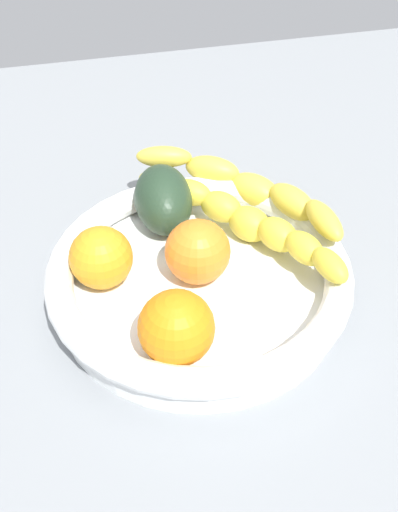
% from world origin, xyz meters
% --- Properties ---
extents(kitchen_counter, '(1.20, 1.20, 0.03)m').
position_xyz_m(kitchen_counter, '(0.00, 0.00, 0.01)').
color(kitchen_counter, gray).
rests_on(kitchen_counter, ground).
extents(fruit_bowl, '(0.29, 0.29, 0.05)m').
position_xyz_m(fruit_bowl, '(0.00, 0.00, 0.06)').
color(fruit_bowl, white).
rests_on(fruit_bowl, kitchen_counter).
extents(banana_draped_left, '(0.17, 0.20, 0.05)m').
position_xyz_m(banana_draped_left, '(0.08, 0.09, 0.08)').
color(banana_draped_left, yellow).
rests_on(banana_draped_left, fruit_bowl).
extents(banana_draped_right, '(0.16, 0.21, 0.05)m').
position_xyz_m(banana_draped_right, '(0.06, 0.04, 0.08)').
color(banana_draped_right, yellow).
rests_on(banana_draped_right, fruit_bowl).
extents(orange_front, '(0.06, 0.06, 0.06)m').
position_xyz_m(orange_front, '(-0.09, 0.02, 0.08)').
color(orange_front, orange).
rests_on(orange_front, fruit_bowl).
extents(orange_mid_left, '(0.06, 0.06, 0.06)m').
position_xyz_m(orange_mid_left, '(-0.04, -0.08, 0.09)').
color(orange_mid_left, orange).
rests_on(orange_mid_left, fruit_bowl).
extents(orange_mid_right, '(0.06, 0.06, 0.06)m').
position_xyz_m(orange_mid_right, '(0.00, 0.01, 0.08)').
color(orange_mid_right, orange).
rests_on(orange_mid_right, fruit_bowl).
extents(avocado_dark, '(0.07, 0.10, 0.06)m').
position_xyz_m(avocado_dark, '(-0.01, 0.10, 0.08)').
color(avocado_dark, '#253B28').
rests_on(avocado_dark, fruit_bowl).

